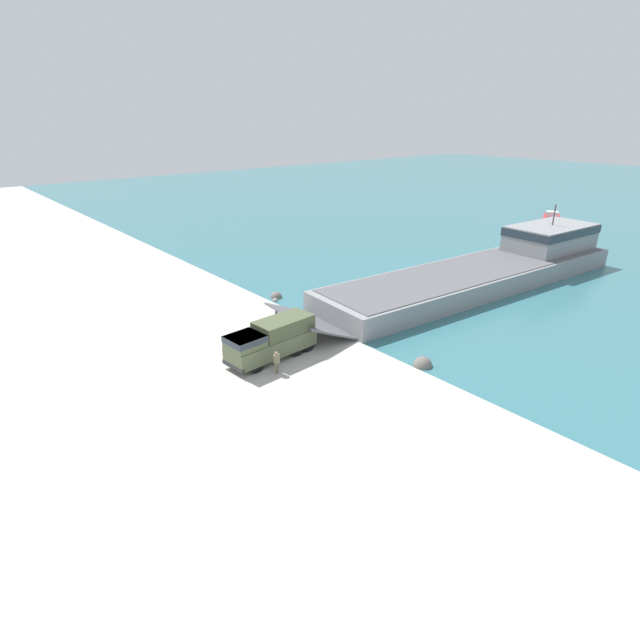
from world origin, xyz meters
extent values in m
plane|color=#B7B5AD|center=(0.00, 0.00, 0.00)|extent=(240.00, 240.00, 0.00)
cube|color=gray|center=(1.45, 24.40, 1.01)|extent=(11.67, 38.81, 2.03)
cube|color=#56565B|center=(1.45, 24.40, 2.07)|extent=(10.87, 37.23, 0.08)
cube|color=gray|center=(2.55, 37.62, 3.51)|extent=(6.83, 11.16, 2.96)
cube|color=#28333D|center=(2.55, 37.62, 4.39)|extent=(7.01, 11.28, 0.89)
cylinder|color=#3F3F42|center=(2.55, 37.62, 6.19)|extent=(0.16, 0.16, 2.40)
cube|color=#56565B|center=(-0.33, 3.15, 1.09)|extent=(7.59, 5.07, 2.01)
cube|color=#566042|center=(1.51, -1.99, 1.05)|extent=(2.83, 7.27, 1.27)
cube|color=#566042|center=(1.67, -4.33, 2.11)|extent=(2.37, 2.57, 0.87)
cube|color=#28333D|center=(1.67, -4.33, 2.33)|extent=(2.44, 2.60, 0.44)
cube|color=#495236|center=(1.43, -0.78, 2.28)|extent=(2.56, 4.65, 1.20)
cube|color=#2D2D2D|center=(1.75, -5.46, 0.56)|extent=(2.40, 0.41, 0.32)
cylinder|color=black|center=(2.62, -4.12, 0.63)|extent=(0.46, 1.29, 1.27)
cylinder|color=black|center=(0.71, -4.26, 0.63)|extent=(0.46, 1.29, 1.27)
cylinder|color=black|center=(2.35, -0.26, 0.63)|extent=(0.46, 1.29, 1.27)
cylinder|color=black|center=(0.44, -0.40, 0.63)|extent=(0.46, 1.29, 1.27)
cylinder|color=black|center=(2.28, 0.83, 0.63)|extent=(0.46, 1.29, 1.27)
cylinder|color=black|center=(0.36, 0.70, 0.63)|extent=(0.46, 1.29, 1.27)
cylinder|color=#6B664C|center=(3.71, -3.01, 0.41)|extent=(0.14, 0.14, 0.82)
cylinder|color=#6B664C|center=(3.70, -3.19, 0.41)|extent=(0.14, 0.14, 0.82)
cube|color=#6B664C|center=(3.71, -3.10, 1.15)|extent=(0.27, 0.45, 0.65)
sphere|color=tan|center=(3.71, -3.10, 1.59)|extent=(0.22, 0.22, 0.22)
cube|color=#B22323|center=(-10.54, 65.09, 0.40)|extent=(4.76, 6.20, 0.80)
cube|color=silver|center=(-10.37, 64.71, 1.24)|extent=(2.38, 2.31, 0.88)
cylinder|color=#333338|center=(-5.39, 3.34, 0.27)|extent=(0.26, 0.26, 0.54)
sphere|color=#333338|center=(-5.39, 3.34, 0.61)|extent=(0.29, 0.29, 0.29)
sphere|color=#66605B|center=(-9.29, 6.09, 0.00)|extent=(1.17, 1.17, 1.17)
sphere|color=gray|center=(-8.53, 5.43, 0.00)|extent=(0.57, 0.57, 0.57)
sphere|color=#66605B|center=(9.64, 5.71, 0.00)|extent=(1.40, 1.40, 1.40)
camera|label=1|loc=(29.61, -20.91, 17.01)|focal=28.00mm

